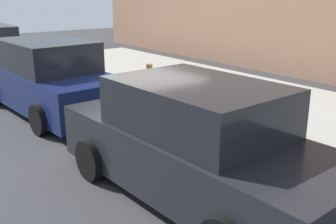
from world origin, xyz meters
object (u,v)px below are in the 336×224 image
Objects in this scene: fire_hydrant at (166,84)px; suitcase_teal_4 at (216,103)px; bollard_post at (149,81)px; parked_car_charcoal_0 at (196,145)px; suitcase_maroon_0 at (288,128)px; suitcase_silver_3 at (230,110)px; suitcase_black_5 at (198,98)px; suitcase_olive_6 at (188,92)px; suitcase_navy_1 at (264,119)px; suitcase_red_2 at (248,115)px; parked_car_navy_1 at (49,79)px.

suitcase_teal_4 is at bearing -178.19° from fire_hydrant.
bollard_post is 0.19× the size of parked_car_charcoal_0.
suitcase_maroon_0 is at bearing 178.76° from suitcase_teal_4.
suitcase_silver_3 is 2.72m from bollard_post.
parked_car_charcoal_0 is at bearing 96.46° from suitcase_maroon_0.
suitcase_black_5 is (0.50, 0.08, 0.03)m from suitcase_teal_4.
suitcase_maroon_0 is 0.17× the size of parked_car_charcoal_0.
suitcase_black_5 is 0.48m from suitcase_olive_6.
suitcase_teal_4 is (1.42, -0.11, -0.02)m from suitcase_navy_1.
suitcase_maroon_0 is at bearing -179.13° from suitcase_black_5.
suitcase_teal_4 is 0.97m from suitcase_olive_6.
suitcase_red_2 is 2.66m from fire_hydrant.
suitcase_red_2 is 2.84m from parked_car_charcoal_0.
suitcase_teal_4 is at bearing -171.09° from suitcase_black_5.
parked_car_navy_1 is at bearing 60.41° from fire_hydrant.
parked_car_charcoal_0 reaches higher than suitcase_teal_4.
suitcase_teal_4 is 1.73m from fire_hydrant.
suitcase_olive_6 is 0.76m from fire_hydrant.
suitcase_olive_6 reaches higher than suitcase_silver_3.
parked_car_navy_1 is (3.59, 2.47, 0.38)m from suitcase_silver_3.
suitcase_silver_3 is 0.47m from suitcase_teal_4.
parked_car_navy_1 is (4.55, 2.40, 0.33)m from suitcase_navy_1.
suitcase_teal_4 is (0.93, 0.00, 0.03)m from suitcase_red_2.
parked_car_charcoal_0 is 0.95× the size of parked_car_navy_1.
suitcase_navy_1 is 1.43m from suitcase_teal_4.
suitcase_silver_3 is at bearing -176.65° from bollard_post.
suitcase_teal_4 is 0.51m from suitcase_black_5.
suitcase_maroon_0 is 0.95× the size of fire_hydrant.
fire_hydrant is at bearing -163.69° from bollard_post.
suitcase_black_5 is at bearing -137.10° from parked_car_navy_1.
suitcase_maroon_0 is 0.77× the size of suitcase_olive_6.
suitcase_silver_3 reaches higher than suitcase_red_2.
parked_car_charcoal_0 is (-4.43, 2.31, 0.19)m from bollard_post.
fire_hydrant reaches higher than suitcase_red_2.
suitcase_red_2 is at bearing -13.11° from suitcase_navy_1.
suitcase_black_5 is at bearing 0.87° from suitcase_maroon_0.
suitcase_red_2 is at bearing -176.28° from bollard_post.
bollard_post is (4.15, 0.16, 0.16)m from suitcase_maroon_0.
bollard_post is (2.24, 0.20, 0.13)m from suitcase_teal_4.
suitcase_black_5 reaches higher than bollard_post.
fire_hydrant is 0.53m from bollard_post.
suitcase_maroon_0 is 1.11× the size of suitcase_navy_1.
suitcase_red_2 is 0.93m from suitcase_teal_4.
bollard_post is at bearing 3.72° from suitcase_red_2.
suitcase_navy_1 reaches higher than suitcase_teal_4.
suitcase_red_2 is 4.79m from parked_car_navy_1.
bollard_post is at bearing 2.25° from suitcase_maroon_0.
parked_car_charcoal_0 is 5.32m from parked_car_navy_1.
suitcase_maroon_0 is 0.99m from suitcase_red_2.
suitcase_maroon_0 is 1.44m from suitcase_silver_3.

